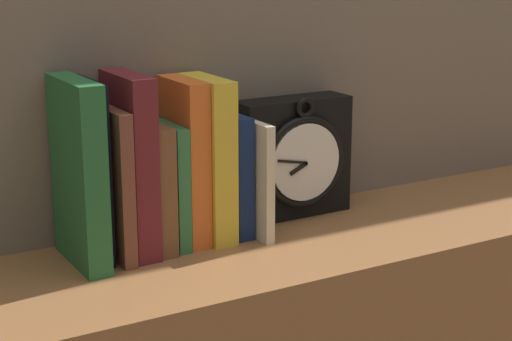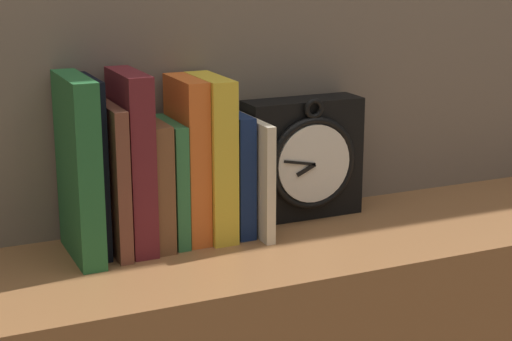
{
  "view_description": "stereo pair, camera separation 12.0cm",
  "coord_description": "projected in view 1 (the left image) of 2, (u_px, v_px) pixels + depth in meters",
  "views": [
    {
      "loc": [
        -0.59,
        -1.0,
        1.37
      ],
      "look_at": [
        0.0,
        0.0,
        1.06
      ],
      "focal_mm": 60.0,
      "sensor_mm": 36.0,
      "label": 1
    },
    {
      "loc": [
        -0.48,
        -1.06,
        1.37
      ],
      "look_at": [
        0.0,
        0.0,
        1.06
      ],
      "focal_mm": 60.0,
      "sensor_mm": 36.0,
      "label": 2
    }
  ],
  "objects": [
    {
      "name": "book_slot8_navy",
      "position": [
        227.0,
        173.0,
        1.28
      ],
      "size": [
        0.03,
        0.11,
        0.18
      ],
      "color": "navy",
      "rests_on": "bookshelf"
    },
    {
      "name": "book_slot9_cream",
      "position": [
        247.0,
        176.0,
        1.28
      ],
      "size": [
        0.01,
        0.14,
        0.17
      ],
      "color": "beige",
      "rests_on": "bookshelf"
    },
    {
      "name": "book_slot4_brown",
      "position": [
        151.0,
        186.0,
        1.21
      ],
      "size": [
        0.03,
        0.12,
        0.18
      ],
      "color": "brown",
      "rests_on": "bookshelf"
    },
    {
      "name": "clock",
      "position": [
        294.0,
        157.0,
        1.36
      ],
      "size": [
        0.19,
        0.08,
        0.2
      ],
      "color": "black",
      "rests_on": "bookshelf"
    },
    {
      "name": "book_slot3_maroon",
      "position": [
        130.0,
        164.0,
        1.19
      ],
      "size": [
        0.04,
        0.13,
        0.25
      ],
      "color": "maroon",
      "rests_on": "bookshelf"
    },
    {
      "name": "book_slot6_orange",
      "position": [
        184.0,
        161.0,
        1.23
      ],
      "size": [
        0.03,
        0.11,
        0.24
      ],
      "color": "orange",
      "rests_on": "bookshelf"
    },
    {
      "name": "book_slot0_green",
      "position": [
        79.0,
        173.0,
        1.14
      ],
      "size": [
        0.03,
        0.14,
        0.25
      ],
      "color": "#256533",
      "rests_on": "bookshelf"
    },
    {
      "name": "book_slot7_yellow",
      "position": [
        207.0,
        158.0,
        1.25
      ],
      "size": [
        0.04,
        0.12,
        0.24
      ],
      "color": "yellow",
      "rests_on": "bookshelf"
    },
    {
      "name": "book_slot2_brown",
      "position": [
        111.0,
        183.0,
        1.17
      ],
      "size": [
        0.02,
        0.13,
        0.21
      ],
      "color": "brown",
      "rests_on": "bookshelf"
    },
    {
      "name": "book_slot1_black",
      "position": [
        92.0,
        170.0,
        1.17
      ],
      "size": [
        0.01,
        0.11,
        0.25
      ],
      "color": "black",
      "rests_on": "bookshelf"
    },
    {
      "name": "book_slot5_green",
      "position": [
        168.0,
        184.0,
        1.23
      ],
      "size": [
        0.02,
        0.12,
        0.18
      ],
      "color": "#327441",
      "rests_on": "bookshelf"
    }
  ]
}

